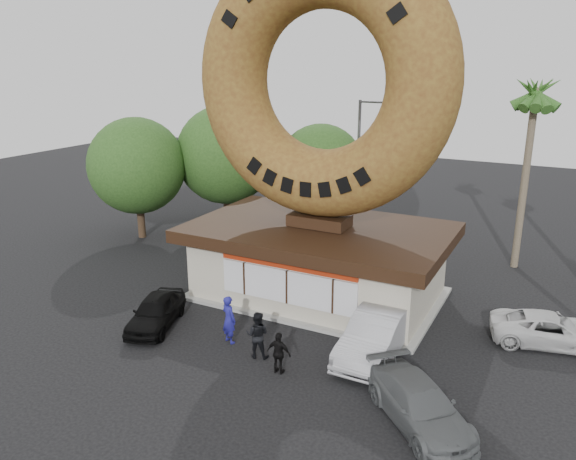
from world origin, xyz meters
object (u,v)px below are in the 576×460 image
Objects in this scene: person_left at (229,319)px; street_lamp at (360,160)px; car_silver at (376,334)px; car_white at (551,330)px; giant_donut at (322,82)px; person_center at (257,335)px; car_black at (156,311)px; car_grey at (420,405)px; person_right at (279,353)px; donut_shop at (319,259)px.

street_lamp is at bearing -66.50° from person_left.
car_silver reaches higher than car_white.
giant_donut reaches higher than person_left.
giant_donut is 10.46m from person_center.
car_black is at bearing -99.55° from street_lamp.
person_center reaches higher than car_grey.
giant_donut is at bearing -81.01° from person_left.
person_right reaches higher than car_grey.
car_white is at bearing -0.79° from donut_shop.
car_silver is 6.73m from car_white.
donut_shop is 5.96× the size of person_left.
car_black is (-2.66, -15.79, -3.84)m from street_lamp.
person_right is at bearing -76.94° from giant_donut.
car_silver is 4.09m from car_grey.
car_silver is at bearing -43.84° from giant_donut.
person_center is 4.85m from car_black.
car_black is (-6.05, 0.82, -0.12)m from person_right.
person_left is 0.50× the size of car_black.
giant_donut is at bearing 33.36° from car_black.
person_right is at bearing 129.22° from car_grey.
person_right is 3.71m from car_silver.
donut_shop is at bearing 33.28° from car_black.
giant_donut is at bearing -102.62° from person_center.
person_center is 0.40× the size of car_white.
car_white is (10.83, 5.40, -0.34)m from person_left.
person_left is 7.87m from car_grey.
person_center reaches higher than car_black.
person_center reaches higher than car_silver.
person_left is (-1.18, -5.53, -0.83)m from donut_shop.
car_silver is (5.90, -13.89, -3.68)m from street_lamp.
car_silver is (4.05, -3.87, -0.97)m from donut_shop.
person_right is at bearing -76.91° from donut_shop.
street_lamp is 1.84× the size of car_white.
car_black is (-4.51, -5.78, -1.13)m from donut_shop.
street_lamp is at bearing -97.98° from person_center.
person_center is 1.15× the size of person_right.
person_left reaches higher than person_right.
person_left is 3.35m from car_black.
street_lamp is 15.53m from car_silver.
car_grey is (7.69, -1.61, -0.31)m from person_left.
car_grey is at bearing -64.00° from street_lamp.
street_lamp reaches higher than person_right.
giant_donut is 10.29m from car_silver.
street_lamp is at bearing 100.51° from giant_donut.
person_left is at bearing 123.55° from car_grey.
car_black is 8.77m from car_silver.
person_center is 11.01m from car_white.
car_grey is at bearing 153.77° from person_center.
donut_shop is at bearing 136.38° from car_silver.
person_center is (2.18, -16.01, -3.61)m from street_lamp.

